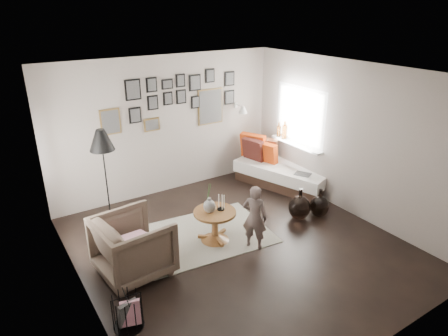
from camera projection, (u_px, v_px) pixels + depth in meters
ground at (239, 246)px, 6.10m from camera, size 4.80×4.80×0.00m
wall_back at (167, 126)px, 7.46m from camera, size 4.50×0.00×4.50m
wall_front at (388, 249)px, 3.74m from camera, size 4.50×0.00×4.50m
wall_left at (76, 208)px, 4.47m from camera, size 0.00×4.80×4.80m
wall_right at (349, 139)px, 6.73m from camera, size 0.00×4.80×4.80m
ceiling at (242, 73)px, 5.10m from camera, size 4.80×4.80×0.00m
door_left at (58, 189)px, 5.50m from camera, size 0.00×2.14×2.14m
window_right at (291, 140)px, 7.87m from camera, size 0.15×1.32×1.30m
gallery_wall at (180, 101)px, 7.42m from camera, size 2.74×0.03×1.08m
wall_sconce at (243, 109)px, 7.97m from camera, size 0.18×0.36×0.16m
rug at (203, 235)px, 6.35m from camera, size 2.23×1.67×0.01m
pedestal_table at (215, 227)px, 6.15m from camera, size 0.65×0.65×0.51m
vase at (209, 204)px, 5.96m from camera, size 0.19×0.19×0.46m
candles at (221, 203)px, 6.05m from camera, size 0.11×0.11×0.24m
daybed at (280, 171)px, 8.09m from camera, size 1.39×2.08×0.94m
magazine_on_daybed at (303, 174)px, 7.53m from camera, size 0.33×0.36×0.02m
armchair at (133, 246)px, 5.34m from camera, size 1.00×0.98×0.84m
armchair_cushion at (134, 240)px, 5.37m from camera, size 0.40×0.41×0.17m
floor_lamp at (102, 144)px, 6.12m from camera, size 0.39×0.39×1.66m
magazine_basket at (128, 312)px, 4.50m from camera, size 0.37×0.37×0.42m
demijohn_large at (299, 207)px, 6.78m from camera, size 0.37×0.37×0.56m
demijohn_small at (319, 206)px, 6.87m from camera, size 0.33×0.33×0.51m
child at (255, 217)px, 5.88m from camera, size 0.42×0.44×1.02m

